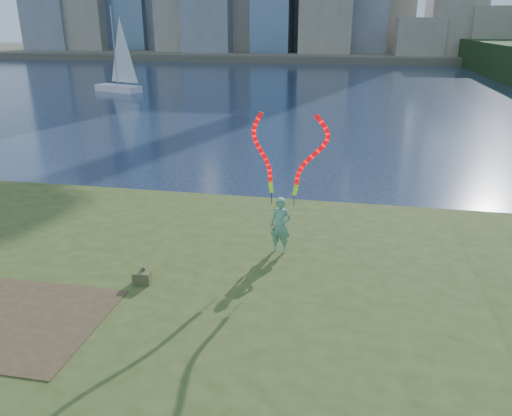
# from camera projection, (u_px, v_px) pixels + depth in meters

# --- Properties ---
(ground) EXTENTS (320.00, 320.00, 0.00)m
(ground) POSITION_uv_depth(u_px,v_px,m) (182.00, 288.00, 12.64)
(ground) COLOR #18243C
(ground) RESTS_ON ground
(grassy_knoll) EXTENTS (20.00, 18.00, 0.80)m
(grassy_knoll) POSITION_uv_depth(u_px,v_px,m) (145.00, 328.00, 10.41)
(grassy_knoll) COLOR #394819
(grassy_knoll) RESTS_ON ground
(dirt_patch) EXTENTS (3.20, 3.00, 0.02)m
(dirt_patch) POSITION_uv_depth(u_px,v_px,m) (20.00, 321.00, 9.81)
(dirt_patch) COLOR #47331E
(dirt_patch) RESTS_ON grassy_knoll
(far_shore) EXTENTS (320.00, 40.00, 1.20)m
(far_shore) POSITION_uv_depth(u_px,v_px,m) (338.00, 54.00, 99.84)
(far_shore) COLOR #4E4939
(far_shore) RESTS_ON ground
(woman_with_ribbons) EXTENTS (1.97, 0.46, 3.86)m
(woman_with_ribbons) POSITION_uv_depth(u_px,v_px,m) (282.00, 198.00, 12.32)
(woman_with_ribbons) COLOR #127C42
(woman_with_ribbons) RESTS_ON grassy_knoll
(canvas_bag) EXTENTS (0.41, 0.46, 0.37)m
(canvas_bag) POSITION_uv_depth(u_px,v_px,m) (142.00, 277.00, 11.22)
(canvas_bag) COLOR #4E542B
(canvas_bag) RESTS_ON grassy_knoll
(sailboat) EXTENTS (5.17, 3.23, 7.93)m
(sailboat) POSITION_uv_depth(u_px,v_px,m) (119.00, 78.00, 48.36)
(sailboat) COLOR white
(sailboat) RESTS_ON ground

